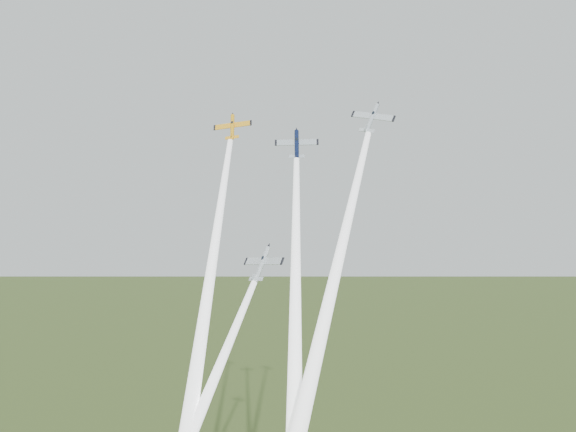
# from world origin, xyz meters

# --- Properties ---
(plane_yellow) EXTENTS (8.28, 5.90, 7.10)m
(plane_yellow) POSITION_xyz_m (-13.93, 4.97, 107.78)
(plane_yellow) COLOR orange
(smoke_trail_yellow) EXTENTS (10.30, 41.15, 58.65)m
(smoke_trail_yellow) POSITION_xyz_m (-9.99, -16.03, 76.58)
(smoke_trail_yellow) COLOR white
(plane_navy) EXTENTS (8.66, 6.98, 6.86)m
(plane_navy) POSITION_xyz_m (-0.98, 1.87, 104.06)
(plane_navy) COLOR #0C1536
(smoke_trail_navy) EXTENTS (13.22, 36.71, 52.98)m
(smoke_trail_navy) POSITION_xyz_m (4.51, -16.76, 75.70)
(smoke_trail_navy) COLOR white
(plane_silver_right) EXTENTS (8.61, 5.75, 7.71)m
(plane_silver_right) POSITION_xyz_m (12.29, -0.31, 107.69)
(plane_silver_right) COLOR silver
(smoke_trail_silver_right) EXTENTS (7.63, 40.02, 56.66)m
(smoke_trail_silver_right) POSITION_xyz_m (9.75, -20.83, 77.49)
(smoke_trail_silver_right) COLOR white
(plane_silver_low) EXTENTS (8.52, 7.43, 7.14)m
(plane_silver_low) POSITION_xyz_m (-2.59, -10.96, 84.76)
(plane_silver_low) COLOR #B3BDC2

